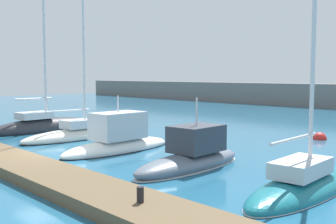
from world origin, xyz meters
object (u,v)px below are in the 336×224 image
Objects in this scene: sailboat_charcoal_nearest at (43,125)px; mooring_buoy_red at (319,139)px; motorboat_white_third at (118,141)px; motorboat_slate_fourth at (192,156)px; sailboat_teal_fifth at (306,183)px; dock_bollard at (140,195)px; sailboat_ivory_second at (81,134)px.

sailboat_charcoal_nearest is 18.42m from mooring_buoy_red.
motorboat_white_third is 12.45m from mooring_buoy_red.
motorboat_white_third is (9.77, -0.69, 0.03)m from sailboat_charcoal_nearest.
sailboat_charcoal_nearest is 15.18m from motorboat_slate_fourth.
sailboat_charcoal_nearest is 20.22m from sailboat_teal_fifth.
dock_bollard is at bearing -113.52° from sailboat_charcoal_nearest.
sailboat_charcoal_nearest reaches higher than sailboat_teal_fifth.
sailboat_teal_fifth is 28.56× the size of dock_bollard.
sailboat_charcoal_nearest is 17.89× the size of mooring_buoy_red.
mooring_buoy_red is 17.22m from dock_bollard.
motorboat_white_third is 5.39m from motorboat_slate_fourth.
motorboat_slate_fourth reaches higher than motorboat_white_third.
mooring_buoy_red is at bearing -59.62° from sailboat_charcoal_nearest.
mooring_buoy_red is at bearing -4.39° from motorboat_slate_fourth.
motorboat_slate_fourth is 5.06m from sailboat_teal_fifth.
motorboat_slate_fourth is at bearing -95.17° from motorboat_white_third.
motorboat_slate_fourth is 11.39m from mooring_buoy_red.
sailboat_charcoal_nearest is 4.74m from sailboat_ivory_second.
sailboat_teal_fifth is (10.44, 0.15, -0.23)m from motorboat_white_third.
mooring_buoy_red is (5.32, 11.25, -0.49)m from motorboat_white_third.
sailboat_ivory_second is at bearing 154.85° from dock_bollard.
sailboat_ivory_second reaches higher than dock_bollard.
mooring_buoy_red is at bearing 101.25° from dock_bollard.
sailboat_teal_fifth is at bearing -65.21° from mooring_buoy_red.
sailboat_ivory_second is 15.49m from sailboat_teal_fifth.
sailboat_charcoal_nearest reaches higher than motorboat_white_third.
sailboat_ivory_second is (4.74, 0.12, -0.19)m from sailboat_charcoal_nearest.
sailboat_teal_fifth is 12.22m from mooring_buoy_red.
dock_bollard is at bearing -78.75° from mooring_buoy_red.
sailboat_charcoal_nearest reaches higher than motorboat_slate_fourth.
sailboat_teal_fifth is (20.21, -0.53, -0.20)m from sailboat_charcoal_nearest.
sailboat_charcoal_nearest is at bearing 89.29° from sailboat_ivory_second.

